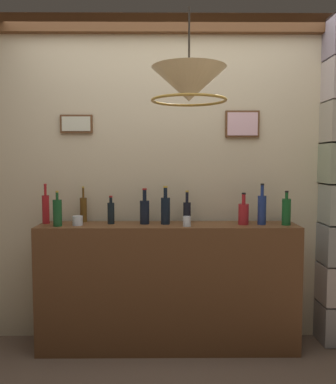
# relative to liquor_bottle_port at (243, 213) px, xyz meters

# --- Properties ---
(panelled_rear_partition) EXTENTS (3.28, 0.15, 2.58)m
(panelled_rear_partition) POSITION_rel_liquor_bottle_port_xyz_m (-0.57, 0.26, 0.32)
(panelled_rear_partition) COLOR beige
(panelled_rear_partition) RESTS_ON ground
(bar_shelf_unit) EXTENTS (1.95, 0.35, 0.96)m
(bar_shelf_unit) POSITION_rel_liquor_bottle_port_xyz_m (-0.57, 0.01, -0.57)
(bar_shelf_unit) COLOR brown
(bar_shelf_unit) RESTS_ON ground
(liquor_bottle_port) EXTENTS (0.08, 0.08, 0.24)m
(liquor_bottle_port) POSITION_rel_liquor_bottle_port_xyz_m (0.00, 0.00, 0.00)
(liquor_bottle_port) COLOR #A42025
(liquor_bottle_port) RESTS_ON bar_shelf_unit
(liquor_bottle_amaro) EXTENTS (0.05, 0.05, 0.22)m
(liquor_bottle_amaro) POSITION_rel_liquor_bottle_port_xyz_m (-1.00, 0.04, 0.00)
(liquor_bottle_amaro) COLOR black
(liquor_bottle_amaro) RESTS_ON bar_shelf_unit
(liquor_bottle_brandy) EXTENTS (0.07, 0.07, 0.29)m
(liquor_bottle_brandy) POSITION_rel_liquor_bottle_port_xyz_m (-0.59, 0.02, 0.03)
(liquor_bottle_brandy) COLOR black
(liquor_bottle_brandy) RESTS_ON bar_shelf_unit
(liquor_bottle_sherry) EXTENTS (0.06, 0.06, 0.25)m
(liquor_bottle_sherry) POSITION_rel_liquor_bottle_port_xyz_m (-0.42, 0.09, 0.00)
(liquor_bottle_sherry) COLOR black
(liquor_bottle_sherry) RESTS_ON bar_shelf_unit
(liquor_bottle_tequila) EXTENTS (0.05, 0.05, 0.31)m
(liquor_bottle_tequila) POSITION_rel_liquor_bottle_port_xyz_m (-1.51, 0.06, 0.03)
(liquor_bottle_tequila) COLOR #A61E22
(liquor_bottle_tequila) RESTS_ON bar_shelf_unit
(liquor_bottle_scotch) EXTENTS (0.07, 0.07, 0.26)m
(liquor_bottle_scotch) POSITION_rel_liquor_bottle_port_xyz_m (0.31, -0.03, 0.02)
(liquor_bottle_scotch) COLOR #195525
(liquor_bottle_scotch) RESTS_ON bar_shelf_unit
(liquor_bottle_rum) EXTENTS (0.05, 0.05, 0.28)m
(liquor_bottle_rum) POSITION_rel_liquor_bottle_port_xyz_m (-1.23, 0.14, 0.02)
(liquor_bottle_rum) COLOR brown
(liquor_bottle_rum) RESTS_ON bar_shelf_unit
(liquor_bottle_rye) EXTENTS (0.06, 0.06, 0.31)m
(liquor_bottle_rye) POSITION_rel_liquor_bottle_port_xyz_m (0.14, -0.00, 0.03)
(liquor_bottle_rye) COLOR navy
(liquor_bottle_rye) RESTS_ON bar_shelf_unit
(liquor_bottle_gin) EXTENTS (0.07, 0.07, 0.26)m
(liquor_bottle_gin) POSITION_rel_liquor_bottle_port_xyz_m (-1.38, -0.07, 0.02)
(liquor_bottle_gin) COLOR #194C24
(liquor_bottle_gin) RESTS_ON bar_shelf_unit
(liquor_bottle_bourbon) EXTENTS (0.07, 0.07, 0.27)m
(liquor_bottle_bourbon) POSITION_rel_liquor_bottle_port_xyz_m (-0.75, 0.03, 0.01)
(liquor_bottle_bourbon) COLOR black
(liquor_bottle_bourbon) RESTS_ON bar_shelf_unit
(glass_tumbler_rocks) EXTENTS (0.06, 0.06, 0.07)m
(glass_tumbler_rocks) POSITION_rel_liquor_bottle_port_xyz_m (-0.43, -0.08, -0.05)
(glass_tumbler_rocks) COLOR silver
(glass_tumbler_rocks) RESTS_ON bar_shelf_unit
(glass_tumbler_highball) EXTENTS (0.08, 0.08, 0.07)m
(glass_tumbler_highball) POSITION_rel_liquor_bottle_port_xyz_m (-1.24, -0.03, -0.05)
(glass_tumbler_highball) COLOR silver
(glass_tumbler_highball) RESTS_ON bar_shelf_unit
(pendant_lamp) EXTENTS (0.44, 0.44, 0.53)m
(pendant_lamp) POSITION_rel_liquor_bottle_port_xyz_m (-0.45, -0.65, 0.83)
(pendant_lamp) COLOR beige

